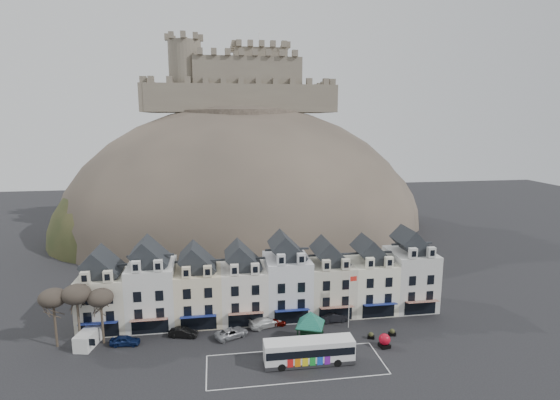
% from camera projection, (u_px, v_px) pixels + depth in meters
% --- Properties ---
extents(ground, '(300.00, 300.00, 0.00)m').
position_uv_depth(ground, '(281.00, 372.00, 53.06)').
color(ground, black).
rests_on(ground, ground).
extents(coach_bay_markings, '(22.00, 7.50, 0.01)m').
position_uv_depth(coach_bay_markings, '(295.00, 365.00, 54.57)').
color(coach_bay_markings, silver).
rests_on(coach_bay_markings, ground).
extents(townhouse_terrace, '(54.40, 9.35, 11.80)m').
position_uv_depth(townhouse_terrace, '(266.00, 283.00, 67.63)').
color(townhouse_terrace, beige).
rests_on(townhouse_terrace, ground).
extents(castle_hill, '(100.00, 76.00, 68.00)m').
position_uv_depth(castle_hill, '(247.00, 230.00, 120.23)').
color(castle_hill, '#3E372F').
rests_on(castle_hill, ground).
extents(castle, '(50.20, 22.20, 22.00)m').
position_uv_depth(castle, '(240.00, 82.00, 119.57)').
color(castle, '#6B5F52').
rests_on(castle, ground).
extents(tree_left_far, '(3.61, 3.61, 8.24)m').
position_uv_depth(tree_left_far, '(53.00, 298.00, 57.67)').
color(tree_left_far, '#352D21').
rests_on(tree_left_far, ground).
extents(tree_left_mid, '(3.78, 3.78, 8.64)m').
position_uv_depth(tree_left_mid, '(76.00, 295.00, 58.06)').
color(tree_left_mid, '#352D21').
rests_on(tree_left_mid, ground).
extents(tree_left_near, '(3.43, 3.43, 7.84)m').
position_uv_depth(tree_left_near, '(100.00, 298.00, 58.63)').
color(tree_left_near, '#352D21').
rests_on(tree_left_near, ground).
extents(bus, '(11.35, 2.75, 3.20)m').
position_uv_depth(bus, '(309.00, 350.00, 54.55)').
color(bus, '#262628').
rests_on(bus, ground).
extents(bus_shelter, '(6.77, 6.77, 4.60)m').
position_uv_depth(bus_shelter, '(310.00, 319.00, 59.26)').
color(bus_shelter, black).
rests_on(bus_shelter, ground).
extents(red_buoy, '(1.55, 1.55, 1.91)m').
position_uv_depth(red_buoy, '(385.00, 340.00, 58.58)').
color(red_buoy, black).
rests_on(red_buoy, ground).
extents(flagpole, '(1.17, 0.24, 8.13)m').
position_uv_depth(flagpole, '(350.00, 298.00, 63.44)').
color(flagpole, silver).
rests_on(flagpole, ground).
extents(white_van, '(3.01, 5.05, 2.15)m').
position_uv_depth(white_van, '(89.00, 338.00, 59.08)').
color(white_van, white).
rests_on(white_van, ground).
extents(planter_west, '(1.08, 0.72, 1.02)m').
position_uv_depth(planter_west, '(392.00, 332.00, 61.80)').
color(planter_west, black).
rests_on(planter_west, ground).
extents(planter_east, '(1.07, 0.79, 0.96)m').
position_uv_depth(planter_east, '(371.00, 336.00, 60.96)').
color(planter_east, black).
rests_on(planter_east, ground).
extents(car_navy, '(4.09, 1.96, 1.35)m').
position_uv_depth(car_navy, '(125.00, 340.00, 59.18)').
color(car_navy, '#0D1B44').
rests_on(car_navy, ground).
extents(car_black, '(4.22, 2.31, 1.32)m').
position_uv_depth(car_black, '(183.00, 333.00, 61.41)').
color(car_black, black).
rests_on(car_black, ground).
extents(car_silver, '(5.17, 3.95, 1.32)m').
position_uv_depth(car_silver, '(232.00, 333.00, 61.33)').
color(car_silver, '#989A9F').
rests_on(car_silver, ground).
extents(car_white, '(5.63, 3.68, 1.52)m').
position_uv_depth(car_white, '(266.00, 322.00, 64.49)').
color(car_white, silver).
rests_on(car_white, ground).
extents(car_maroon, '(3.68, 1.75, 1.22)m').
position_uv_depth(car_maroon, '(274.00, 322.00, 64.73)').
color(car_maroon, '#510804').
rests_on(car_maroon, ground).
extents(car_charcoal, '(4.49, 1.80, 1.45)m').
position_uv_depth(car_charcoal, '(334.00, 317.00, 66.08)').
color(car_charcoal, black).
rests_on(car_charcoal, ground).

